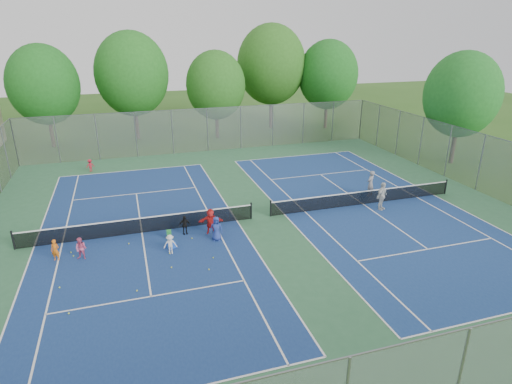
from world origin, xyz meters
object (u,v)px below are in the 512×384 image
at_px(net_right, 364,198).
at_px(instructor, 370,183).
at_px(net_left, 141,226).
at_px(ball_crate, 171,245).
at_px(ball_hopper, 169,234).

xyz_separation_m(net_right, instructor, (1.21, 1.26, 0.44)).
height_order(net_left, ball_crate, net_left).
relative_size(net_left, ball_hopper, 26.40).
height_order(ball_crate, instructor, instructor).
xyz_separation_m(ball_crate, instructor, (13.86, 3.50, 0.72)).
relative_size(net_left, ball_crate, 32.60).
bearing_deg(net_left, instructor, 4.72).
height_order(net_left, net_right, same).
bearing_deg(instructor, net_left, -25.86).
xyz_separation_m(net_left, instructor, (15.21, 1.26, 0.44)).
bearing_deg(ball_crate, net_left, 121.25).
relative_size(net_right, ball_hopper, 26.40).
relative_size(ball_crate, ball_hopper, 0.81).
relative_size(net_right, instructor, 7.21).
xyz_separation_m(net_left, ball_hopper, (1.38, -1.13, -0.21)).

